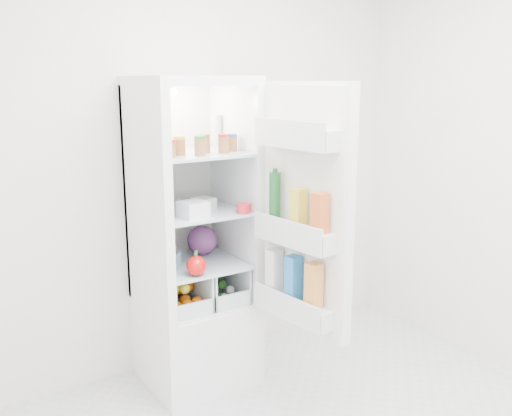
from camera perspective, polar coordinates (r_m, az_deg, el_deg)
room_walls at (r=2.32m, az=11.51°, el=7.77°), size 3.02×3.02×2.61m
refrigerator at (r=3.42m, az=-6.49°, el=-6.41°), size 0.60×0.60×1.80m
shelf_low at (r=3.34m, az=-6.05°, el=-5.50°), size 0.49×0.53×0.01m
shelf_mid at (r=3.26m, az=-6.17°, el=-0.31°), size 0.49×0.53×0.02m
shelf_top at (r=3.20m, az=-6.31°, el=5.45°), size 0.49×0.53×0.02m
crisper_left at (r=3.33m, az=-7.89°, el=-7.96°), size 0.23×0.46×0.22m
crisper_right at (r=3.44m, az=-4.16°, el=-7.23°), size 0.23×0.46×0.22m
condiment_jars at (r=3.11m, az=-6.03°, el=6.18°), size 0.46×0.32×0.08m
squeeze_bottle at (r=3.39m, az=-3.97°, el=7.66°), size 0.06×0.06×0.19m
tub_white at (r=3.07m, az=-6.30°, el=-0.14°), size 0.15×0.15×0.09m
tub_cream at (r=3.26m, az=-5.37°, el=0.45°), size 0.14×0.14×0.07m
tin_red at (r=3.16m, az=-1.26°, el=-0.02°), size 0.10×0.10×0.05m
foil_tray at (r=3.33m, az=-8.06°, el=0.40°), size 0.18×0.15×0.04m
red_cabbage at (r=3.45m, az=-5.42°, el=-3.22°), size 0.18×0.18×0.18m
bell_pepper at (r=3.09m, az=-6.00°, el=-5.78°), size 0.11×0.11×0.11m
mushroom_bowl at (r=3.33m, az=-8.75°, el=-4.88°), size 0.19×0.19×0.07m
citrus_pile at (r=3.33m, az=-7.67°, el=-8.54°), size 0.20×0.31×0.16m
veg_pile at (r=3.45m, az=-4.06°, el=-7.95°), size 0.16×0.30×0.10m
fridge_door at (r=2.94m, az=4.71°, el=-0.83°), size 0.23×0.60×1.30m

